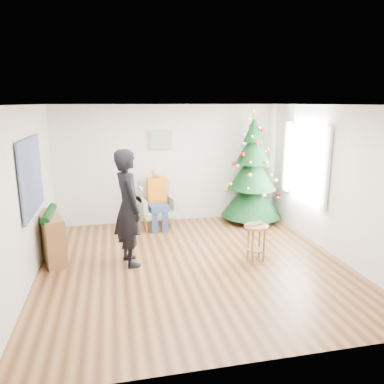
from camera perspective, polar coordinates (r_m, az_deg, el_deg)
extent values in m
plane|color=brown|center=(6.36, 0.26, -10.97)|extent=(5.00, 5.00, 0.00)
plane|color=white|center=(5.79, 0.28, 13.15)|extent=(5.00, 5.00, 0.00)
plane|color=silver|center=(8.36, -3.41, 4.26)|extent=(5.00, 0.00, 5.00)
plane|color=silver|center=(3.65, 8.80, -8.12)|extent=(5.00, 0.00, 5.00)
plane|color=silver|center=(5.95, -23.97, -0.66)|extent=(0.00, 5.00, 5.00)
plane|color=silver|center=(6.91, 20.96, 1.45)|extent=(0.00, 5.00, 5.00)
cube|color=white|center=(7.71, 16.90, 4.43)|extent=(0.04, 1.30, 1.40)
cube|color=white|center=(7.05, 19.60, 3.44)|extent=(0.05, 0.25, 1.50)
cube|color=white|center=(8.35, 14.25, 5.25)|extent=(0.05, 0.25, 1.50)
cylinder|color=#3F2816|center=(8.67, 8.95, -3.31)|extent=(0.10, 0.10, 0.31)
cone|color=black|center=(8.56, 9.05, -0.64)|extent=(1.35, 1.35, 0.88)
cone|color=black|center=(8.44, 9.19, 3.12)|extent=(1.08, 1.08, 0.78)
cone|color=black|center=(8.37, 9.33, 6.62)|extent=(0.79, 0.79, 0.68)
cone|color=black|center=(8.33, 9.44, 9.46)|extent=(0.46, 0.46, 0.57)
cone|color=gold|center=(8.32, 9.51, 11.46)|extent=(0.15, 0.15, 0.15)
cylinder|color=brown|center=(6.42, 9.83, -5.20)|extent=(0.41, 0.41, 0.04)
cylinder|color=brown|center=(6.56, 9.69, -8.63)|extent=(0.31, 0.31, 0.02)
imported|color=silver|center=(6.41, 9.85, -4.92)|extent=(0.39, 0.32, 0.03)
cube|color=gray|center=(8.04, -5.21, -3.09)|extent=(0.76, 0.72, 0.12)
cube|color=gray|center=(8.23, -5.77, -0.27)|extent=(0.69, 0.21, 0.60)
cube|color=gray|center=(7.93, -7.49, -2.19)|extent=(0.17, 0.54, 0.30)
cube|color=gray|center=(8.08, -3.02, -1.79)|extent=(0.17, 0.54, 0.30)
cube|color=navy|center=(7.93, -5.16, -2.35)|extent=(0.44, 0.46, 0.14)
cube|color=#CE6B13|center=(8.06, -5.40, 0.32)|extent=(0.43, 0.27, 0.55)
sphere|color=tan|center=(7.96, -5.44, 2.95)|extent=(0.21, 0.21, 0.21)
imported|color=black|center=(6.17, -9.67, -2.40)|extent=(0.62, 0.80, 1.93)
cube|color=white|center=(6.08, -7.83, 0.54)|extent=(0.07, 0.13, 0.04)
cube|color=brown|center=(6.84, -20.68, -6.49)|extent=(0.61, 1.04, 0.80)
cylinder|color=black|center=(6.72, -20.97, -3.11)|extent=(0.14, 0.90, 0.14)
cube|color=black|center=(6.18, -23.29, 2.27)|extent=(0.03, 1.50, 1.15)
cube|color=tan|center=(8.23, -4.82, 7.96)|extent=(0.52, 0.03, 0.42)
cube|color=gray|center=(8.21, -4.80, 7.94)|extent=(0.44, 0.02, 0.34)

